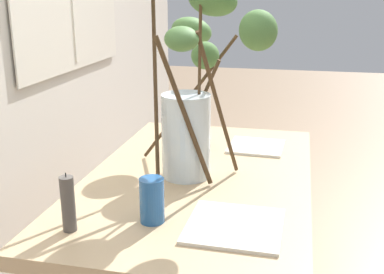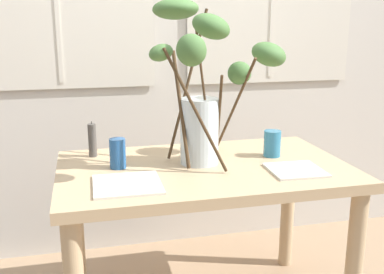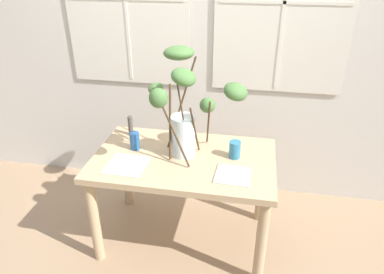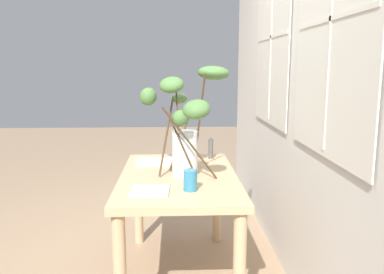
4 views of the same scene
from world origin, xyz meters
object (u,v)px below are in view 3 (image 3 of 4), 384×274
pillar_candle (131,126)px  drinking_glass_blue_right (235,150)px  plate_square_right (233,175)px  vase_with_branches (187,107)px  drinking_glass_blue_left (135,141)px  dining_table (184,171)px  plate_square_left (127,165)px

pillar_candle → drinking_glass_blue_right: bearing=-13.3°
plate_square_right → pillar_candle: size_ratio=1.31×
drinking_glass_blue_right → plate_square_right: bearing=-88.0°
vase_with_branches → drinking_glass_blue_left: 0.48m
dining_table → vase_with_branches: (0.01, 0.06, 0.47)m
drinking_glass_blue_right → plate_square_left: size_ratio=0.47×
dining_table → plate_square_right: 0.41m
drinking_glass_blue_left → drinking_glass_blue_right: drinking_glass_blue_left is taller
drinking_glass_blue_left → plate_square_right: drinking_glass_blue_left is taller
vase_with_branches → plate_square_right: vase_with_branches is taller
drinking_glass_blue_left → plate_square_left: drinking_glass_blue_left is taller
vase_with_branches → pillar_candle: (-0.48, 0.20, -0.28)m
drinking_glass_blue_left → drinking_glass_blue_right: 0.72m
drinking_glass_blue_left → plate_square_right: (0.72, -0.22, -0.06)m
dining_table → drinking_glass_blue_right: drinking_glass_blue_right is taller
dining_table → pillar_candle: pillar_candle is taller
pillar_candle → plate_square_right: bearing=-27.3°
drinking_glass_blue_left → pillar_candle: bearing=116.2°
drinking_glass_blue_left → drinking_glass_blue_right: size_ratio=1.06×
dining_table → plate_square_left: 0.41m
drinking_glass_blue_right → plate_square_left: drinking_glass_blue_right is taller
drinking_glass_blue_left → plate_square_left: 0.24m
dining_table → vase_with_branches: bearing=75.2°
drinking_glass_blue_right → pillar_candle: pillar_candle is taller
plate_square_right → drinking_glass_blue_right: bearing=92.0°
dining_table → plate_square_right: plate_square_right is taller
dining_table → drinking_glass_blue_left: bearing=171.5°
dining_table → plate_square_right: (0.35, -0.17, 0.12)m
vase_with_branches → plate_square_right: size_ratio=3.28×
vase_with_branches → drinking_glass_blue_left: (-0.38, -0.00, -0.29)m
dining_table → vase_with_branches: size_ratio=1.75×
drinking_glass_blue_left → plate_square_right: bearing=-17.1°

